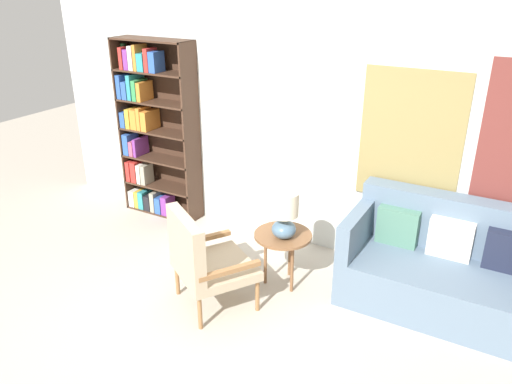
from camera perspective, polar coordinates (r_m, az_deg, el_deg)
The scene contains 7 objects.
ground_plane at distance 4.03m, azimuth -7.63°, elevation -17.69°, with size 14.00×14.00×0.00m, color #B2A899.
wall_back at distance 4.93m, azimuth 6.35°, elevation 8.30°, with size 6.40×0.08×2.70m.
bookshelf at distance 5.87m, azimuth -11.97°, elevation 6.76°, with size 0.95×0.30×2.02m.
armchair at distance 4.20m, azimuth -6.22°, elevation -7.43°, with size 0.85×0.84×0.89m.
couch at distance 4.59m, azimuth 20.68°, elevation -8.17°, with size 1.62×0.86×0.91m.
side_table at distance 4.50m, azimuth 3.10°, elevation -5.42°, with size 0.52×0.52×0.52m.
table_lamp at distance 4.31m, azimuth 3.25°, elevation -2.43°, with size 0.25×0.25×0.43m.
Camera 1 is at (1.91, -2.35, 2.65)m, focal length 35.00 mm.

